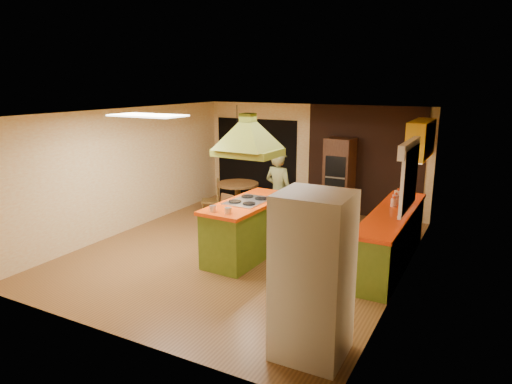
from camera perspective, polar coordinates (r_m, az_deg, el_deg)
The scene contains 21 objects.
ground at distance 8.41m, azimuth -1.28°, elevation -7.30°, with size 6.50×6.50×0.00m, color brown.
room_walls at distance 8.05m, azimuth -1.33°, elevation 1.03°, with size 5.50×6.50×6.50m.
ceiling_plane at distance 7.87m, azimuth -1.38°, elevation 9.94°, with size 6.50×6.50×0.00m, color silver.
brick_panel at distance 10.56m, azimuth 13.35°, elevation 3.70°, with size 2.64×0.03×2.50m, color #381E14.
nook_opening at distance 11.58m, azimuth 0.01°, elevation 3.93°, with size 2.20×0.03×2.10m, color black.
right_counter at distance 8.00m, azimuth 16.49°, elevation -5.50°, with size 0.62×3.05×0.92m.
upper_cabinets at distance 9.20m, azimuth 19.91°, elevation 6.24°, with size 0.34×1.40×0.70m, color yellow.
window_right at distance 7.44m, azimuth 18.70°, elevation 3.35°, with size 0.12×1.35×1.06m.
fluor_panel at distance 7.53m, azimuth -13.39°, elevation 9.29°, with size 1.20×0.60×0.03m, color white.
kitchen_island at distance 8.02m, azimuth -0.97°, elevation -4.56°, with size 0.89×2.03×1.01m.
range_hood at distance 7.65m, azimuth -1.02°, elevation 7.95°, with size 1.07×0.80×0.79m.
man at distance 9.10m, azimuth 2.85°, elevation -0.06°, with size 0.62×0.41×1.71m, color brown.
refrigerator at distance 5.10m, azimuth 7.11°, elevation -10.42°, with size 0.77×0.73×1.88m, color white.
wall_oven at distance 10.48m, azimuth 10.34°, elevation 1.80°, with size 0.62×0.63×1.79m.
dining_table at distance 10.58m, azimuth -2.30°, elevation -0.02°, with size 0.97×0.97×0.73m.
chair_left at distance 10.89m, azimuth -5.74°, elevation -0.41°, with size 0.41×0.41×0.75m, color brown, non-canonical shape.
chair_near at distance 9.96m, azimuth -2.93°, elevation -1.96°, with size 0.36×0.36×0.66m, color brown, non-canonical shape.
pendant_lamp at distance 10.34m, azimuth -2.37°, elevation 7.49°, with size 0.37×0.37×0.24m, color #FF9E3F.
canister_large at distance 8.48m, azimuth 17.33°, elevation -0.53°, with size 0.14×0.14×0.21m, color #FAEEC9.
canister_medium at distance 8.31m, azimuth 17.08°, elevation -0.92°, with size 0.12×0.12×0.17m, color beige.
canister_small at distance 8.15m, azimuth 16.85°, elevation -1.28°, with size 0.11×0.11×0.14m, color #F8E3C7.
Camera 1 is at (3.85, -6.85, 3.02)m, focal length 32.00 mm.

